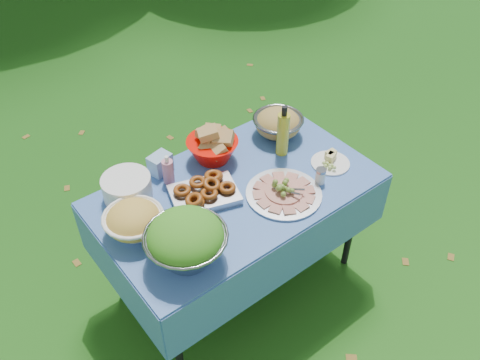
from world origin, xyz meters
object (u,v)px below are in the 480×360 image
at_px(picnic_table, 237,237).
at_px(charcuterie_platter, 284,188).
at_px(salad_bowl, 186,240).
at_px(oil_bottle, 283,130).
at_px(bread_bowl, 212,145).
at_px(pasta_bowl_steel, 278,123).
at_px(plate_stack, 127,187).

distance_m(picnic_table, charcuterie_platter, 0.49).
bearing_deg(salad_bowl, oil_bottle, 20.28).
bearing_deg(bread_bowl, oil_bottle, -30.15).
bearing_deg(picnic_table, pasta_bowl_steel, 25.42).
height_order(picnic_table, oil_bottle, oil_bottle).
relative_size(plate_stack, bread_bowl, 0.87).
bearing_deg(bread_bowl, plate_stack, 177.97).
bearing_deg(salad_bowl, plate_stack, 91.37).
distance_m(plate_stack, bread_bowl, 0.52).
relative_size(picnic_table, salad_bowl, 3.91).
bearing_deg(charcuterie_platter, pasta_bowl_steel, 52.30).
xyz_separation_m(picnic_table, oil_bottle, (0.38, 0.08, 0.54)).
relative_size(charcuterie_platter, oil_bottle, 1.27).
relative_size(bread_bowl, charcuterie_platter, 0.73).
bearing_deg(plate_stack, bread_bowl, -2.03).
height_order(plate_stack, pasta_bowl_steel, pasta_bowl_steel).
bearing_deg(picnic_table, bread_bowl, 80.69).
bearing_deg(plate_stack, oil_bottle, -14.04).
bearing_deg(salad_bowl, bread_bowl, 45.04).
relative_size(plate_stack, charcuterie_platter, 0.64).
height_order(salad_bowl, oil_bottle, oil_bottle).
bearing_deg(plate_stack, charcuterie_platter, -37.23).
distance_m(picnic_table, plate_stack, 0.71).
xyz_separation_m(bread_bowl, charcuterie_platter, (0.11, -0.46, -0.05)).
distance_m(salad_bowl, pasta_bowl_steel, 1.05).
bearing_deg(pasta_bowl_steel, bread_bowl, 173.94).
xyz_separation_m(bread_bowl, oil_bottle, (0.34, -0.20, 0.06)).
relative_size(picnic_table, charcuterie_platter, 3.71).
relative_size(plate_stack, pasta_bowl_steel, 0.86).
xyz_separation_m(bread_bowl, pasta_bowl_steel, (0.44, -0.05, -0.02)).
relative_size(pasta_bowl_steel, oil_bottle, 0.94).
bearing_deg(pasta_bowl_steel, charcuterie_platter, -127.70).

